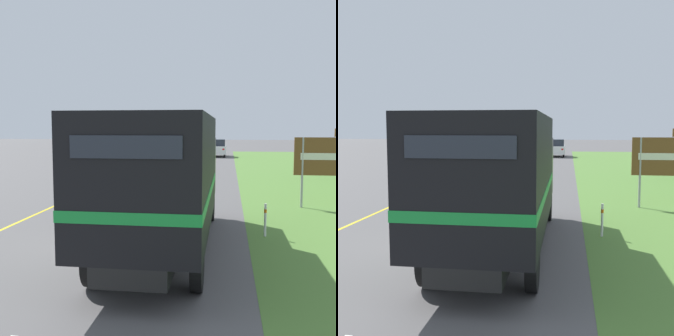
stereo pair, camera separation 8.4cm
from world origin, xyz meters
The scene contains 12 objects.
ground_plane centered at (0.00, 0.00, 0.00)m, with size 200.00×200.00×0.00m, color #5B5959.
edge_line_yellow centered at (-3.70, 14.83, 0.00)m, with size 0.12×60.72×0.01m, color yellow.
centre_dash_near centered at (0.00, 0.41, 0.00)m, with size 0.12×2.60×0.01m, color white.
centre_dash_mid_a centered at (0.00, 7.01, 0.00)m, with size 0.12×2.60×0.01m, color white.
centre_dash_mid_b centered at (0.00, 13.61, 0.00)m, with size 0.12×2.60×0.01m, color white.
centre_dash_far centered at (0.00, 20.21, 0.00)m, with size 0.12×2.60×0.01m, color white.
centre_dash_farthest centered at (0.00, 26.81, 0.00)m, with size 0.12×2.60×0.01m, color white.
horse_trailer_truck centered at (1.55, -0.25, 1.91)m, with size 2.40×8.44×3.38m.
lead_car_white centered at (-2.10, 18.25, 1.03)m, with size 1.80×4.33×2.07m.
lead_car_white_ahead centered at (1.99, 35.14, 0.95)m, with size 1.80×4.32×1.88m.
highway_sign centered at (6.79, 6.28, 1.94)m, with size 2.18×0.09×3.08m.
delineator_post centered at (4.21, 1.56, 0.51)m, with size 0.08×0.08×0.95m.
Camera 2 is at (3.22, -10.52, 3.11)m, focal length 45.00 mm.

